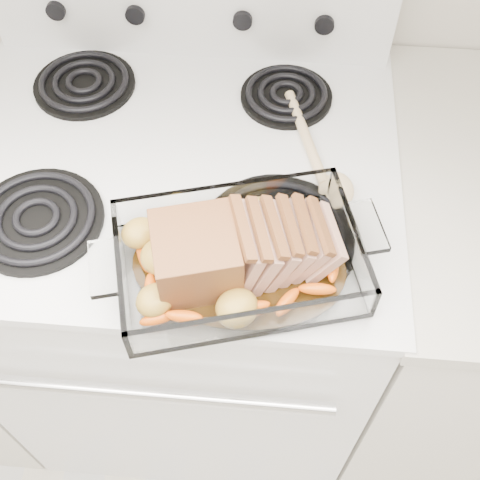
# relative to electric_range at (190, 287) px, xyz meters

# --- Properties ---
(electric_range) EXTENTS (0.78, 0.70, 1.12)m
(electric_range) POSITION_rel_electric_range_xyz_m (0.00, 0.00, 0.00)
(electric_range) COLOR white
(electric_range) RESTS_ON ground
(counter_right) EXTENTS (0.58, 0.68, 0.93)m
(counter_right) POSITION_rel_electric_range_xyz_m (0.66, -0.00, -0.02)
(counter_right) COLOR silver
(counter_right) RESTS_ON ground
(baking_dish) EXTENTS (0.34, 0.23, 0.07)m
(baking_dish) POSITION_rel_electric_range_xyz_m (0.14, -0.23, 0.48)
(baking_dish) COLOR white
(baking_dish) RESTS_ON electric_range
(pork_roast) EXTENTS (0.26, 0.12, 0.09)m
(pork_roast) POSITION_rel_electric_range_xyz_m (0.12, -0.23, 0.51)
(pork_roast) COLOR brown
(pork_roast) RESTS_ON baking_dish
(roast_vegetables) EXTENTS (0.35, 0.19, 0.04)m
(roast_vegetables) POSITION_rel_electric_range_xyz_m (0.13, -0.19, 0.49)
(roast_vegetables) COLOR #FC5F00
(roast_vegetables) RESTS_ON baking_dish
(wooden_spoon) EXTENTS (0.12, 0.26, 0.02)m
(wooden_spoon) POSITION_rel_electric_range_xyz_m (0.26, -0.01, 0.46)
(wooden_spoon) COLOR beige
(wooden_spoon) RESTS_ON electric_range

